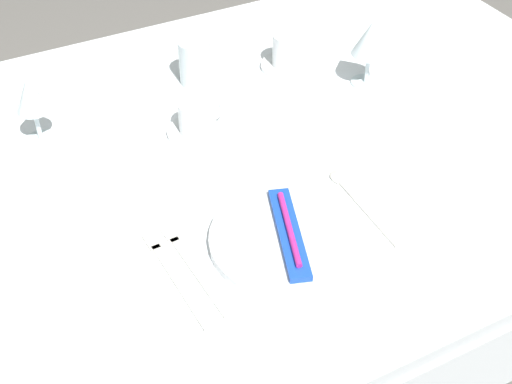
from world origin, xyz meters
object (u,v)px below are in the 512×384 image
Objects in this scene: toothbrush_package at (289,232)px; dinner_plate at (289,239)px; wine_glass_centre at (31,98)px; coffee_cup_right at (290,49)px; spoon_soup at (356,198)px; coffee_cup_left at (197,116)px; drink_tumbler at (195,65)px; fork_outer at (192,265)px; wine_glass_left at (371,40)px; fork_inner at (173,275)px.

dinner_plate is at bearing 0.00° from toothbrush_package.
coffee_cup_right is at bearing 1.60° from wine_glass_centre.
dinner_plate is 1.24× the size of spoon_soup.
coffee_cup_right is at bearing 25.52° from coffee_cup_left.
dinner_plate is 0.53m from drink_tumbler.
fork_outer is at bearing -73.39° from wine_glass_centre.
spoon_soup is at bearing -60.56° from coffee_cup_left.
drink_tumbler reaches higher than toothbrush_package.
spoon_soup is 0.40m from wine_glass_left.
wine_glass_centre is 0.37m from drink_tumbler.
coffee_cup_right is (0.47, 0.47, 0.05)m from fork_inner.
wine_glass_centre is at bearing -170.84° from drink_tumbler.
spoon_soup is 1.49× the size of wine_glass_centre.
fork_inner is 0.47m from wine_glass_centre.
wine_glass_left is at bearing -28.53° from drink_tumbler.
toothbrush_package is 0.17m from fork_outer.
dinner_plate is 0.17m from spoon_soup.
dinner_plate is 1.20× the size of fork_outer.
coffee_cup_right reaches higher than toothbrush_package.
toothbrush_package is (-0.00, 0.00, 0.02)m from dinner_plate.
toothbrush_package reaches higher than fork_outer.
spoon_soup is (0.36, 0.02, 0.00)m from fork_inner.
wine_glass_centre is at bearing 102.27° from fork_inner.
toothbrush_package is 0.53m from drink_tumbler.
spoon_soup is 1.43× the size of wine_glass_left.
wine_glass_left reaches higher than fork_outer.
fork_outer is 0.36m from coffee_cup_left.
spoon_soup is 2.16× the size of coffee_cup_right.
fork_inner is (-0.20, 0.02, -0.01)m from dinner_plate.
wine_glass_left is at bearing 53.36° from spoon_soup.
coffee_cup_left is 0.32m from coffee_cup_right.
spoon_soup is at bearing -43.01° from wine_glass_centre.
coffee_cup_right is at bearing 46.33° from fork_outer.
wine_glass_left is (0.23, 0.31, 0.10)m from spoon_soup.
dinner_plate is 0.53m from wine_glass_left.
wine_glass_left reaches higher than coffee_cup_right.
dinner_plate is 1.78× the size of wine_glass_left.
spoon_soup is 0.50m from drink_tumbler.
spoon_soup is at bearing 3.35° from fork_inner.
coffee_cup_left is at bearing -112.53° from drink_tumbler.
spoon_soup is at bearing -126.64° from wine_glass_left.
drink_tumbler reaches higher than fork_inner.
drink_tumbler is (-0.10, 0.49, 0.04)m from spoon_soup.
toothbrush_package is 0.53m from wine_glass_left.
wine_glass_centre reaches higher than toothbrush_package.
wine_glass_left reaches higher than spoon_soup.
fork_outer is at bearing 8.80° from fork_inner.
coffee_cup_right is 0.66× the size of wine_glass_left.
spoon_soup is (0.16, 0.04, -0.02)m from toothbrush_package.
coffee_cup_right is at bearing 130.45° from wine_glass_left.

